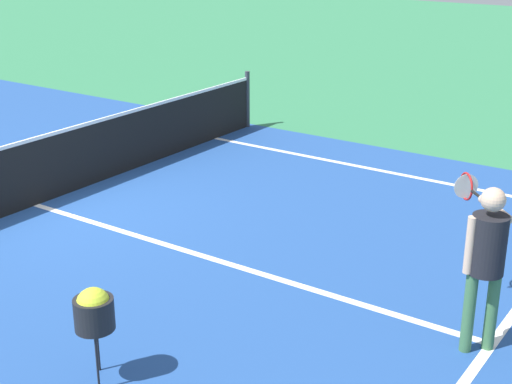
{
  "coord_description": "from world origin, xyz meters",
  "views": [
    {
      "loc": [
        -6.19,
        -7.99,
        3.71
      ],
      "look_at": [
        -0.08,
        -3.78,
        1.0
      ],
      "focal_mm": 52.0,
      "sensor_mm": 36.0,
      "label": 1
    }
  ],
  "objects": [
    {
      "name": "line_center_service",
      "position": [
        0.0,
        -3.2,
        0.0
      ],
      "size": [
        0.1,
        6.4,
        0.01
      ],
      "primitive_type": "cube",
      "color": "white",
      "rests_on": "ground_plane"
    },
    {
      "name": "court_surface_inbounds",
      "position": [
        0.0,
        0.0,
        0.0
      ],
      "size": [
        10.62,
        24.4,
        0.0
      ],
      "primitive_type": "cube",
      "color": "#234C93",
      "rests_on": "ground_plane"
    },
    {
      "name": "ball_hopper",
      "position": [
        -2.47,
        -3.79,
        0.68
      ],
      "size": [
        0.34,
        0.34,
        0.87
      ],
      "color": "black",
      "rests_on": "ground_plane"
    },
    {
      "name": "line_service_near",
      "position": [
        0.0,
        -6.4,
        0.0
      ],
      "size": [
        8.22,
        0.1,
        0.01
      ],
      "primitive_type": "cube",
      "color": "white",
      "rests_on": "ground_plane"
    },
    {
      "name": "player_near",
      "position": [
        -0.13,
        -6.29,
        0.98
      ],
      "size": [
        1.02,
        0.75,
        1.58
      ],
      "color": "#3F7247",
      "rests_on": "ground_plane"
    },
    {
      "name": "net",
      "position": [
        0.0,
        0.0,
        0.49
      ],
      "size": [
        10.34,
        0.09,
        1.07
      ],
      "color": "#33383D",
      "rests_on": "ground_plane"
    },
    {
      "name": "ground_plane",
      "position": [
        0.0,
        0.0,
        0.0
      ],
      "size": [
        60.0,
        60.0,
        0.0
      ],
      "primitive_type": "plane",
      "color": "#337F51"
    }
  ]
}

